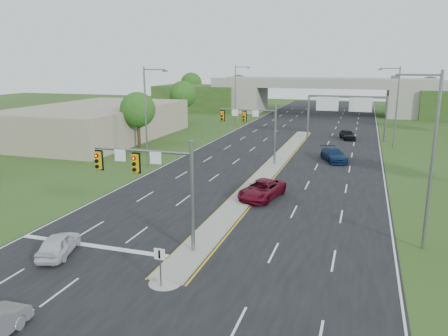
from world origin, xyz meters
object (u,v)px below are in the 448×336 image
sign_gantry (346,105)px  car_far_b (334,155)px  car_far_a (262,189)px  car_far_c (348,134)px  car_white (59,244)px  signal_mast_far (256,123)px  signal_mast_near (157,176)px  overpass (322,98)px  keep_right_sign (160,261)px

sign_gantry → car_far_b: 16.49m
car_far_a → car_far_c: bearing=91.8°
car_white → car_far_c: bearing=-123.8°
signal_mast_far → car_far_a: bearing=-73.6°
signal_mast_near → car_far_b: bearing=73.5°
car_white → car_far_a: size_ratio=0.72×
overpass → car_far_c: (7.20, -34.44, -2.80)m
signal_mast_near → keep_right_sign: (2.26, -4.45, -3.21)m
car_far_c → signal_mast_far: bearing=-131.8°
keep_right_sign → car_white: keep_right_sign is taller
car_white → car_far_c: 50.55m
sign_gantry → overpass: overpass is taller
signal_mast_near → sign_gantry: bearing=78.8°
car_white → signal_mast_far: bearing=-117.7°
signal_mast_far → signal_mast_near: bearing=-90.0°
keep_right_sign → car_far_b: bearing=79.3°
keep_right_sign → car_far_b: keep_right_sign is taller
signal_mast_far → car_white: size_ratio=1.75×
car_far_b → car_far_c: (0.86, 16.51, -0.03)m
car_white → car_far_c: size_ratio=0.93×
signal_mast_near → overpass: 80.11m
car_far_b → keep_right_sign: bearing=-122.9°
signal_mast_far → overpass: 55.13m
overpass → car_far_a: size_ratio=14.33×
keep_right_sign → sign_gantry: (6.68, 49.45, 3.72)m
signal_mast_near → car_far_a: size_ratio=1.25×
signal_mast_near → overpass: size_ratio=0.09×
keep_right_sign → car_far_b: 34.18m
signal_mast_far → car_far_c: bearing=65.4°
keep_right_sign → sign_gantry: bearing=82.3°
signal_mast_far → car_white: 28.48m
car_far_b → car_far_c: 16.54m
sign_gantry → car_far_b: size_ratio=2.21×
sign_gantry → car_far_c: 4.56m
car_white → car_far_a: bearing=-138.2°
signal_mast_far → car_far_c: (9.46, 20.64, -3.98)m
sign_gantry → car_far_a: (-5.18, -32.74, -4.44)m
keep_right_sign → overpass: 84.55m
keep_right_sign → overpass: size_ratio=0.03×
sign_gantry → overpass: (-6.68, 35.08, -1.69)m
signal_mast_far → car_far_c: 23.05m
overpass → car_far_c: bearing=-78.2°
sign_gantry → signal_mast_near: bearing=-101.2°
car_white → car_far_a: 17.51m
keep_right_sign → car_far_a: (1.50, 16.70, -0.72)m
car_far_c → car_far_b: bearing=-110.1°
signal_mast_near → car_far_c: 46.78m
overpass → car_far_c: size_ratio=18.67×
keep_right_sign → sign_gantry: sign_gantry is taller
car_far_a → car_white: bearing=-110.0°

